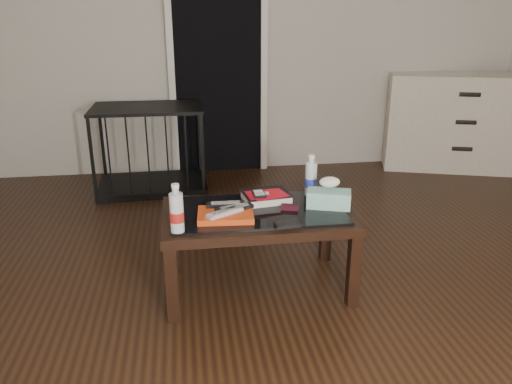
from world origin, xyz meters
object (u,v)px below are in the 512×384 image
coffee_table (257,221)px  textbook (266,197)px  pet_crate (151,163)px  water_bottle_right (311,175)px  tissue_box (329,199)px  dresser (450,122)px  water_bottle_left (176,208)px

coffee_table → textbook: bearing=61.1°
pet_crate → water_bottle_right: 1.89m
water_bottle_right → tissue_box: 0.21m
pet_crate → water_bottle_right: pet_crate is taller
pet_crate → textbook: 1.80m
coffee_table → dresser: dresser is taller
dresser → pet_crate: (-2.83, -0.23, -0.22)m
dresser → textbook: 2.80m
textbook → coffee_table: bearing=-127.0°
textbook → water_bottle_left: 0.60m
dresser → water_bottle_left: size_ratio=5.44×
dresser → water_bottle_right: size_ratio=5.44×
pet_crate → tissue_box: pet_crate is taller
coffee_table → water_bottle_left: (-0.42, -0.22, 0.18)m
dresser → tissue_box: (-1.79, -1.99, 0.06)m
coffee_table → tissue_box: 0.40m
pet_crate → textbook: pet_crate is taller
coffee_table → dresser: bearing=42.3°
coffee_table → textbook: 0.16m
textbook → tissue_box: tissue_box is taller
dresser → textbook: bearing=-120.8°
textbook → water_bottle_right: bearing=3.8°
dresser → tissue_box: dresser is taller
textbook → water_bottle_right: (0.27, 0.06, 0.10)m
water_bottle_left → water_bottle_right: size_ratio=1.00×
coffee_table → water_bottle_left: 0.50m
water_bottle_left → tissue_box: (0.80, 0.20, -0.07)m
water_bottle_left → tissue_box: bearing=14.1°
textbook → water_bottle_left: (-0.48, -0.34, 0.10)m
coffee_table → tissue_box: (0.38, -0.02, 0.11)m
textbook → water_bottle_right: 0.29m
water_bottle_left → pet_crate: bearing=96.9°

